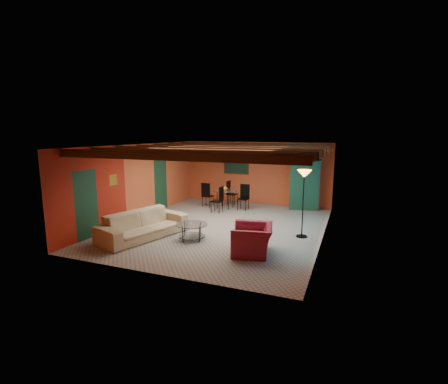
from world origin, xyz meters
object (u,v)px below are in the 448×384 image
at_px(sofa, 143,225).
at_px(potted_plant, 307,155).
at_px(armoire, 305,185).
at_px(floor_lamp, 303,204).
at_px(coffee_table, 192,232).
at_px(dining_table, 225,196).
at_px(armchair, 252,239).
at_px(vase, 225,181).

distance_m(sofa, potted_plant, 7.11).
bearing_deg(armoire, floor_lamp, -96.12).
relative_size(sofa, potted_plant, 5.46).
relative_size(sofa, coffee_table, 2.89).
height_order(dining_table, floor_lamp, floor_lamp).
bearing_deg(coffee_table, floor_lamp, 25.78).
relative_size(coffee_table, floor_lamp, 0.46).
bearing_deg(armchair, potted_plant, 161.36).
bearing_deg(armoire, armchair, -108.43).
distance_m(coffee_table, armoire, 5.87).
bearing_deg(coffee_table, potted_plant, 64.25).
height_order(armoire, vase, armoire).
xyz_separation_m(coffee_table, vase, (-0.57, 4.14, 0.91)).
relative_size(dining_table, potted_plant, 4.03).
xyz_separation_m(sofa, vase, (0.86, 4.52, 0.75)).
bearing_deg(dining_table, sofa, -100.72).
bearing_deg(potted_plant, vase, -160.41).
relative_size(armoire, potted_plant, 3.93).
bearing_deg(potted_plant, sofa, -125.13).
bearing_deg(vase, coffee_table, -82.19).
bearing_deg(armoire, sofa, -137.99).
bearing_deg(dining_table, armoire, 19.59).
bearing_deg(sofa, armchair, -73.34).
height_order(dining_table, potted_plant, potted_plant).
relative_size(floor_lamp, vase, 10.30).
bearing_deg(armoire, coffee_table, -128.61).
height_order(potted_plant, vase, potted_plant).
relative_size(potted_plant, vase, 2.52).
bearing_deg(dining_table, potted_plant, 19.59).
distance_m(floor_lamp, potted_plant, 4.01).
xyz_separation_m(sofa, floor_lamp, (4.40, 1.81, 0.62)).
bearing_deg(vase, armoire, 19.59).
xyz_separation_m(dining_table, vase, (-0.00, 0.00, 0.62)).
bearing_deg(sofa, dining_table, 6.57).
relative_size(coffee_table, vase, 4.75).
xyz_separation_m(coffee_table, potted_plant, (2.53, 5.25, 1.97)).
height_order(coffee_table, floor_lamp, floor_lamp).
distance_m(dining_table, potted_plant, 3.70).
xyz_separation_m(armchair, armoire, (0.55, 5.66, 0.60)).
xyz_separation_m(armchair, coffee_table, (-1.98, 0.41, -0.14)).
bearing_deg(dining_table, coffee_table, -82.19).
distance_m(sofa, floor_lamp, 4.80).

